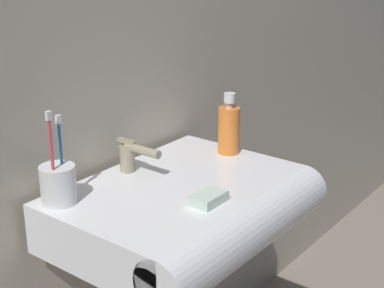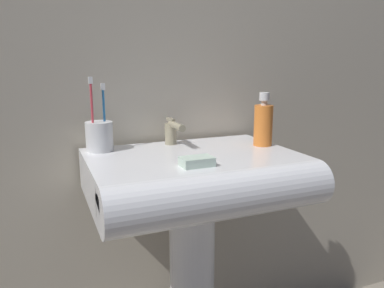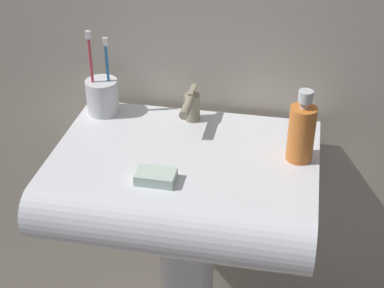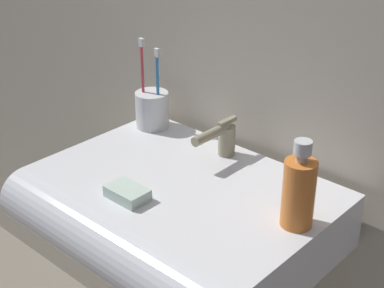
% 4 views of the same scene
% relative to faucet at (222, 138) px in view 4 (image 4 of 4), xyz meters
% --- Properties ---
extents(sink_basin, '(0.61, 0.46, 0.12)m').
position_rel_faucet_xyz_m(sink_basin, '(0.01, -0.18, -0.11)').
color(sink_basin, white).
rests_on(sink_basin, sink_pedestal).
extents(faucet, '(0.04, 0.14, 0.09)m').
position_rel_faucet_xyz_m(faucet, '(0.00, 0.00, 0.00)').
color(faucet, tan).
rests_on(faucet, sink_basin).
extents(toothbrush_cup, '(0.08, 0.08, 0.22)m').
position_rel_faucet_xyz_m(toothbrush_cup, '(-0.23, 0.01, -0.00)').
color(toothbrush_cup, white).
rests_on(toothbrush_cup, sink_basin).
extents(soap_bottle, '(0.06, 0.06, 0.17)m').
position_rel_faucet_xyz_m(soap_bottle, '(0.27, -0.11, 0.02)').
color(soap_bottle, orange).
rests_on(soap_bottle, sink_basin).
extents(bar_soap, '(0.08, 0.05, 0.02)m').
position_rel_faucet_xyz_m(bar_soap, '(-0.03, -0.26, -0.04)').
color(bar_soap, silver).
rests_on(bar_soap, sink_basin).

